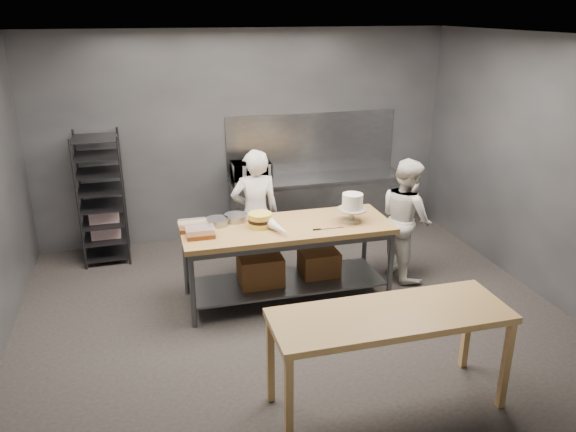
{
  "coord_description": "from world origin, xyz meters",
  "views": [
    {
      "loc": [
        -1.5,
        -5.39,
        3.25
      ],
      "look_at": [
        0.04,
        0.32,
        1.05
      ],
      "focal_mm": 35.0,
      "sensor_mm": 36.0,
      "label": 1
    }
  ],
  "objects_px": {
    "chef_behind": "(255,214)",
    "frosted_cake_stand": "(352,204)",
    "speed_rack": "(102,199)",
    "near_counter": "(390,322)",
    "work_table": "(286,252)",
    "chef_right": "(406,219)",
    "microwave": "(251,172)",
    "layer_cake": "(260,220)"
  },
  "relations": [
    {
      "from": "chef_behind",
      "to": "frosted_cake_stand",
      "type": "height_order",
      "value": "chef_behind"
    },
    {
      "from": "speed_rack",
      "to": "chef_behind",
      "type": "distance_m",
      "value": 2.13
    },
    {
      "from": "near_counter",
      "to": "frosted_cake_stand",
      "type": "relative_size",
      "value": 5.88
    },
    {
      "from": "work_table",
      "to": "frosted_cake_stand",
      "type": "bearing_deg",
      "value": -7.33
    },
    {
      "from": "chef_right",
      "to": "microwave",
      "type": "height_order",
      "value": "chef_right"
    },
    {
      "from": "microwave",
      "to": "frosted_cake_stand",
      "type": "relative_size",
      "value": 1.59
    },
    {
      "from": "chef_right",
      "to": "microwave",
      "type": "distance_m",
      "value": 2.32
    },
    {
      "from": "layer_cake",
      "to": "microwave",
      "type": "bearing_deg",
      "value": 81.64
    },
    {
      "from": "microwave",
      "to": "layer_cake",
      "type": "bearing_deg",
      "value": -98.36
    },
    {
      "from": "speed_rack",
      "to": "layer_cake",
      "type": "bearing_deg",
      "value": -43.34
    },
    {
      "from": "work_table",
      "to": "chef_behind",
      "type": "xyz_separation_m",
      "value": [
        -0.22,
        0.68,
        0.26
      ]
    },
    {
      "from": "chef_right",
      "to": "speed_rack",
      "type": "bearing_deg",
      "value": 61.55
    },
    {
      "from": "chef_right",
      "to": "chef_behind",
      "type": "bearing_deg",
      "value": 68.58
    },
    {
      "from": "layer_cake",
      "to": "speed_rack",
      "type": "bearing_deg",
      "value": 136.66
    },
    {
      "from": "speed_rack",
      "to": "microwave",
      "type": "relative_size",
      "value": 3.23
    },
    {
      "from": "frosted_cake_stand",
      "to": "layer_cake",
      "type": "bearing_deg",
      "value": 173.76
    },
    {
      "from": "microwave",
      "to": "layer_cake",
      "type": "distance_m",
      "value": 1.79
    },
    {
      "from": "near_counter",
      "to": "layer_cake",
      "type": "xyz_separation_m",
      "value": [
        -0.63,
        2.12,
        0.19
      ]
    },
    {
      "from": "microwave",
      "to": "chef_behind",
      "type": "bearing_deg",
      "value": -99.07
    },
    {
      "from": "near_counter",
      "to": "chef_behind",
      "type": "distance_m",
      "value": 2.84
    },
    {
      "from": "chef_behind",
      "to": "near_counter",
      "type": "bearing_deg",
      "value": 102.15
    },
    {
      "from": "layer_cake",
      "to": "chef_behind",
      "type": "bearing_deg",
      "value": 82.85
    },
    {
      "from": "layer_cake",
      "to": "near_counter",
      "type": "bearing_deg",
      "value": -73.43
    },
    {
      "from": "microwave",
      "to": "speed_rack",
      "type": "bearing_deg",
      "value": -177.76
    },
    {
      "from": "work_table",
      "to": "near_counter",
      "type": "bearing_deg",
      "value": -81.15
    },
    {
      "from": "speed_rack",
      "to": "microwave",
      "type": "xyz_separation_m",
      "value": [
        2.05,
        0.08,
        0.19
      ]
    },
    {
      "from": "near_counter",
      "to": "microwave",
      "type": "relative_size",
      "value": 3.69
    },
    {
      "from": "near_counter",
      "to": "chef_behind",
      "type": "height_order",
      "value": "chef_behind"
    },
    {
      "from": "near_counter",
      "to": "speed_rack",
      "type": "distance_m",
      "value": 4.51
    },
    {
      "from": "chef_behind",
      "to": "speed_rack",
      "type": "bearing_deg",
      "value": -27.73
    },
    {
      "from": "speed_rack",
      "to": "chef_right",
      "type": "relative_size",
      "value": 1.14
    },
    {
      "from": "work_table",
      "to": "speed_rack",
      "type": "distance_m",
      "value": 2.71
    },
    {
      "from": "speed_rack",
      "to": "frosted_cake_stand",
      "type": "distance_m",
      "value": 3.39
    },
    {
      "from": "speed_rack",
      "to": "chef_right",
      "type": "xyz_separation_m",
      "value": [
        3.69,
        -1.53,
        -0.09
      ]
    },
    {
      "from": "speed_rack",
      "to": "chef_right",
      "type": "bearing_deg",
      "value": -22.53
    },
    {
      "from": "speed_rack",
      "to": "microwave",
      "type": "bearing_deg",
      "value": 2.24
    },
    {
      "from": "work_table",
      "to": "microwave",
      "type": "height_order",
      "value": "microwave"
    },
    {
      "from": "chef_behind",
      "to": "layer_cake",
      "type": "bearing_deg",
      "value": 83.85
    },
    {
      "from": "work_table",
      "to": "frosted_cake_stand",
      "type": "relative_size",
      "value": 7.06
    },
    {
      "from": "speed_rack",
      "to": "chef_right",
      "type": "height_order",
      "value": "speed_rack"
    },
    {
      "from": "chef_right",
      "to": "microwave",
      "type": "xyz_separation_m",
      "value": [
        -1.64,
        1.61,
        0.28
      ]
    },
    {
      "from": "speed_rack",
      "to": "layer_cake",
      "type": "distance_m",
      "value": 2.46
    }
  ]
}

